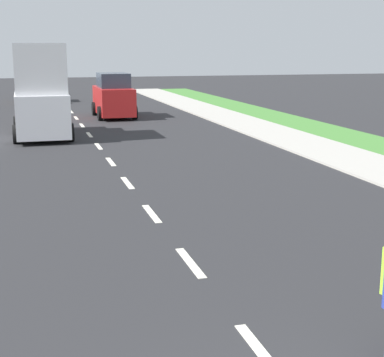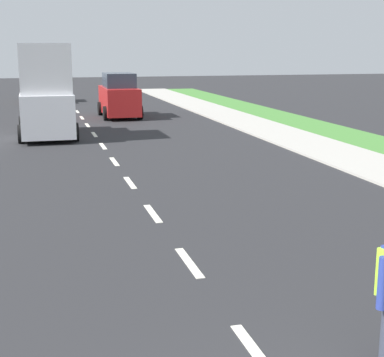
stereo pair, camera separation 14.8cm
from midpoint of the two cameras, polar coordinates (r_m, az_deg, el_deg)
name	(u,v)px [view 2 (the right image)]	position (r m, az deg, el deg)	size (l,w,h in m)	color
ground_plane	(94,134)	(24.38, -9.23, 4.26)	(96.00, 96.00, 0.00)	#28282B
lane_center_line	(85,121)	(28.53, -10.10, 5.41)	(0.14, 46.40, 0.01)	silver
delivery_truck	(46,95)	(23.50, -13.63, 7.73)	(2.16, 4.60, 3.54)	silver
car_oncoming_third	(41,87)	(39.50, -14.18, 8.46)	(2.03, 3.87, 2.00)	gray
car_outgoing_far	(119,97)	(29.95, -6.84, 7.76)	(1.86, 3.87, 2.18)	red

